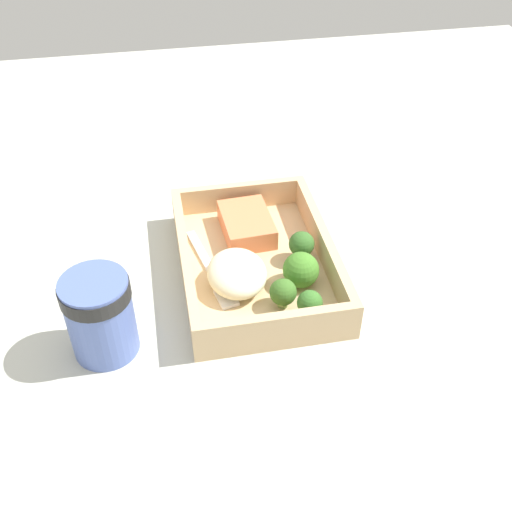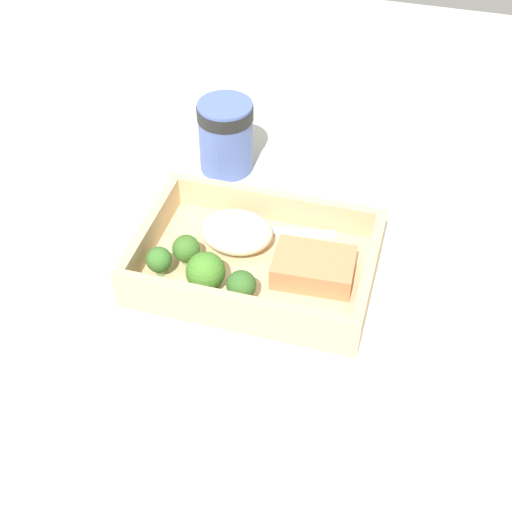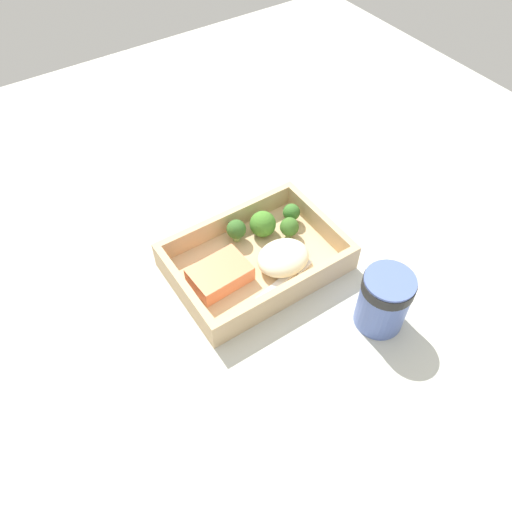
# 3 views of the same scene
# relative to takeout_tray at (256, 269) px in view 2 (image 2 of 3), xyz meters

# --- Properties ---
(ground_plane) EXTENTS (1.60, 1.60, 0.02)m
(ground_plane) POSITION_rel_takeout_tray_xyz_m (0.00, 0.00, -0.02)
(ground_plane) COLOR #BABCAF
(takeout_tray) EXTENTS (0.28, 0.19, 0.01)m
(takeout_tray) POSITION_rel_takeout_tray_xyz_m (0.00, 0.00, 0.00)
(takeout_tray) COLOR tan
(takeout_tray) RESTS_ON ground_plane
(tray_rim) EXTENTS (0.28, 0.19, 0.04)m
(tray_rim) POSITION_rel_takeout_tray_xyz_m (0.00, 0.00, 0.03)
(tray_rim) COLOR tan
(tray_rim) RESTS_ON takeout_tray
(salmon_fillet) EXTENTS (0.10, 0.07, 0.03)m
(salmon_fillet) POSITION_rel_takeout_tray_xyz_m (-0.07, 0.00, 0.02)
(salmon_fillet) COLOR #F08052
(salmon_fillet) RESTS_ON takeout_tray
(mashed_potatoes) EXTENTS (0.09, 0.07, 0.04)m
(mashed_potatoes) POSITION_rel_takeout_tray_xyz_m (0.03, -0.03, 0.03)
(mashed_potatoes) COLOR beige
(mashed_potatoes) RESTS_ON takeout_tray
(broccoli_floret_1) EXTENTS (0.05, 0.05, 0.05)m
(broccoli_floret_1) POSITION_rel_takeout_tray_xyz_m (0.05, 0.05, 0.03)
(broccoli_floret_1) COLOR #7C9A5C
(broccoli_floret_1) RESTS_ON takeout_tray
(broccoli_floret_2) EXTENTS (0.03, 0.03, 0.04)m
(broccoli_floret_2) POSITION_rel_takeout_tray_xyz_m (0.08, 0.02, 0.03)
(broccoli_floret_2) COLOR #7E9E57
(broccoli_floret_2) RESTS_ON takeout_tray
(broccoli_floret_3) EXTENTS (0.03, 0.03, 0.04)m
(broccoli_floret_3) POSITION_rel_takeout_tray_xyz_m (0.00, 0.06, 0.03)
(broccoli_floret_3) COLOR #7BA05A
(broccoli_floret_3) RESTS_ON takeout_tray
(broccoli_floret_4) EXTENTS (0.03, 0.03, 0.04)m
(broccoli_floret_4) POSITION_rel_takeout_tray_xyz_m (0.10, 0.04, 0.03)
(broccoli_floret_4) COLOR #7F9E5D
(broccoli_floret_4) RESTS_ON takeout_tray
(fork) EXTENTS (0.16, 0.05, 0.00)m
(fork) POSITION_rel_takeout_tray_xyz_m (0.01, -0.06, 0.01)
(fork) COLOR silver
(fork) RESTS_ON takeout_tray
(paper_cup) EXTENTS (0.08, 0.08, 0.10)m
(paper_cup) POSITION_rel_takeout_tray_xyz_m (0.10, -0.19, 0.05)
(paper_cup) COLOR #5269B2
(paper_cup) RESTS_ON ground_plane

